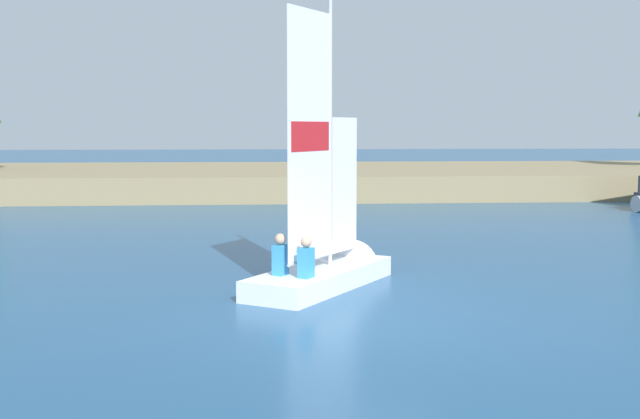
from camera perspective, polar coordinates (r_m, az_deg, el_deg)
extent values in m
plane|color=navy|center=(12.74, 3.17, -8.06)|extent=(200.00, 200.00, 0.00)
cube|color=#897A56|center=(39.29, -2.10, 2.12)|extent=(80.00, 14.16, 1.08)
cube|color=white|center=(15.55, 0.03, -4.80)|extent=(3.13, 3.88, 0.39)
cone|color=white|center=(17.22, 3.10, -3.76)|extent=(1.45, 1.41, 1.11)
cylinder|color=#B7B7BC|center=(15.62, 0.71, 6.01)|extent=(0.08, 0.08, 5.45)
cube|color=white|center=(14.94, -0.70, 5.21)|extent=(0.88, 1.31, 4.52)
cube|color=red|center=(14.94, -0.70, 5.13)|extent=(0.80, 1.19, 0.54)
cube|color=white|center=(16.20, 1.72, 1.76)|extent=(0.59, 0.87, 2.65)
cylinder|color=#B7B7BC|center=(15.14, -0.69, -3.50)|extent=(0.90, 1.33, 0.06)
cube|color=#338CCC|center=(14.46, -0.97, -3.75)|extent=(0.32, 0.34, 0.53)
sphere|color=tan|center=(14.40, -0.98, -2.27)|extent=(0.20, 0.20, 0.20)
cube|color=#338CCC|center=(14.74, -2.79, -3.54)|extent=(0.32, 0.34, 0.55)
sphere|color=tan|center=(14.68, -2.79, -2.06)|extent=(0.20, 0.20, 0.20)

